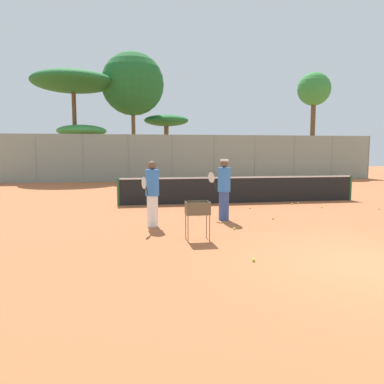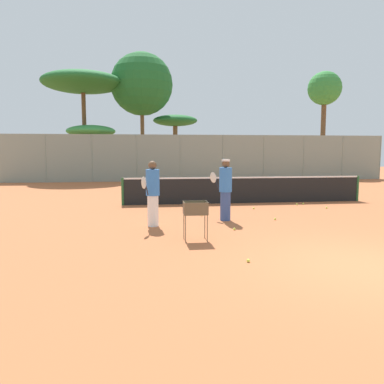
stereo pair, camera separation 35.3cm
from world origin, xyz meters
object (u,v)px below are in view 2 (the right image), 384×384
player_white_outfit (153,193)px  player_red_cap (225,189)px  tennis_net (245,189)px  parked_car (252,169)px  ball_cart (195,211)px

player_white_outfit → player_red_cap: player_red_cap is taller
tennis_net → parked_car: 14.80m
ball_cart → player_white_outfit: bearing=117.6°
parked_car → player_white_outfit: bearing=-114.5°
ball_cart → player_red_cap: bearing=62.7°
tennis_net → player_red_cap: bearing=-114.1°
player_red_cap → tennis_net: bearing=-55.9°
tennis_net → parked_car: parked_car is taller
player_white_outfit → ball_cart: player_white_outfit is taller
player_white_outfit → ball_cart: (0.95, -1.82, -0.24)m
player_white_outfit → player_red_cap: bearing=132.0°
ball_cart → parked_car: (7.38, 20.15, -0.04)m
ball_cart → parked_car: 21.46m
tennis_net → player_red_cap: 3.98m
player_red_cap → ball_cart: bearing=120.9°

